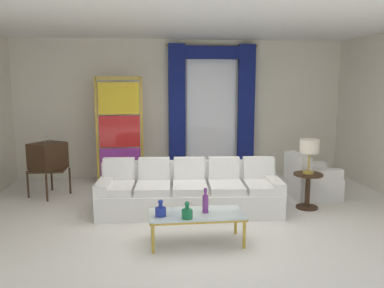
% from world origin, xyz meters
% --- Properties ---
extents(ground_plane, '(16.00, 16.00, 0.00)m').
position_xyz_m(ground_plane, '(0.00, 0.00, 0.00)').
color(ground_plane, white).
extents(wall_rear, '(8.00, 0.12, 3.00)m').
position_xyz_m(wall_rear, '(0.00, 3.06, 1.50)').
color(wall_rear, silver).
rests_on(wall_rear, ground).
extents(ceiling_slab, '(8.00, 7.60, 0.04)m').
position_xyz_m(ceiling_slab, '(0.00, 0.80, 3.02)').
color(ceiling_slab, white).
extents(curtained_window, '(2.00, 0.17, 2.70)m').
position_xyz_m(curtained_window, '(0.63, 2.89, 1.74)').
color(curtained_window, white).
rests_on(curtained_window, ground).
extents(couch_white_long, '(2.98, 1.13, 0.86)m').
position_xyz_m(couch_white_long, '(-0.13, 0.51, 0.31)').
color(couch_white_long, white).
rests_on(couch_white_long, ground).
extents(coffee_table, '(1.23, 0.57, 0.41)m').
position_xyz_m(coffee_table, '(-0.18, -0.81, 0.37)').
color(coffee_table, silver).
rests_on(coffee_table, ground).
extents(bottle_blue_decanter, '(0.14, 0.14, 0.22)m').
position_xyz_m(bottle_blue_decanter, '(-0.65, -0.87, 0.48)').
color(bottle_blue_decanter, navy).
rests_on(bottle_blue_decanter, coffee_table).
extents(bottle_crystal_tall, '(0.08, 0.08, 0.33)m').
position_xyz_m(bottle_crystal_tall, '(-0.06, -0.80, 0.54)').
color(bottle_crystal_tall, '#753384').
rests_on(bottle_crystal_tall, coffee_table).
extents(bottle_amber_squat, '(0.14, 0.14, 0.22)m').
position_xyz_m(bottle_amber_squat, '(-0.32, -0.99, 0.48)').
color(bottle_amber_squat, '#196B3D').
rests_on(bottle_amber_squat, coffee_table).
extents(vintage_tv, '(0.75, 0.77, 1.35)m').
position_xyz_m(vintage_tv, '(-2.62, 1.67, 0.73)').
color(vintage_tv, '#382314').
rests_on(vintage_tv, ground).
extents(armchair_white, '(0.84, 0.84, 0.80)m').
position_xyz_m(armchair_white, '(2.16, 1.06, 0.29)').
color(armchair_white, white).
rests_on(armchair_white, ground).
extents(stained_glass_divider, '(0.95, 0.05, 2.20)m').
position_xyz_m(stained_glass_divider, '(-1.35, 2.37, 1.06)').
color(stained_glass_divider, gold).
rests_on(stained_glass_divider, ground).
extents(peacock_figurine, '(0.44, 0.60, 0.50)m').
position_xyz_m(peacock_figurine, '(-0.93, 1.88, 0.22)').
color(peacock_figurine, beige).
rests_on(peacock_figurine, ground).
extents(round_side_table, '(0.48, 0.48, 0.59)m').
position_xyz_m(round_side_table, '(1.85, 0.42, 0.36)').
color(round_side_table, '#382314').
rests_on(round_side_table, ground).
extents(table_lamp_brass, '(0.32, 0.32, 0.57)m').
position_xyz_m(table_lamp_brass, '(1.85, 0.42, 1.03)').
color(table_lamp_brass, '#B29338').
rests_on(table_lamp_brass, round_side_table).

